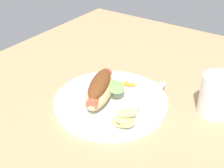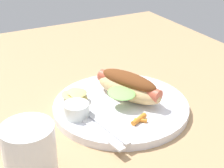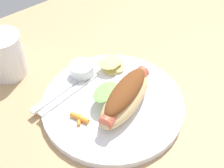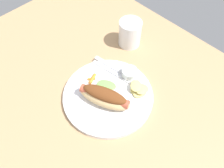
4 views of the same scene
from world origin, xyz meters
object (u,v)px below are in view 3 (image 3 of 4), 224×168
Objects in this scene: knife at (58,93)px; drinking_cup at (5,55)px; plate at (113,104)px; carrot_garnish at (79,118)px; fork at (69,94)px; chips_pile at (112,64)px; hot_dog at (124,96)px; sauce_ramekin at (82,70)px.

drinking_cup is at bearing 97.68° from knife.
knife is at bearing 130.94° from plate.
fork is at bearing 74.32° from carrot_garnish.
chips_pile is at bearing -13.00° from knife.
carrot_garnish is (-8.54, 2.62, -2.41)cm from hot_dog.
hot_dog is (0.92, -2.35, 3.67)cm from plate.
fork reaches higher than plate.
hot_dog is 27.27cm from drinking_cup.
chips_pile is (13.14, -0.86, 0.93)cm from knife.
carrot_garnish is at bearing -151.53° from chips_pile.
fork is (-6.70, 9.19, -2.67)cm from hot_dog.
carrot_garnish reaches higher than plate.
knife reaches higher than plate.
drinking_cup reaches higher than sauce_ramekin.
drinking_cup is at bearing 99.98° from carrot_garnish.
hot_dog is 9.25cm from carrot_garnish.
hot_dog is 12.46cm from sauce_ramekin.
plate is 10.20cm from sauce_ramekin.
hot_dog is 1.28× the size of knife.
drinking_cup is (-4.13, 13.54, 3.07)cm from knife.
fork is at bearing -176.45° from chips_pile.
carrot_garnish is (-1.85, -6.58, 0.26)cm from fork.
sauce_ramekin is at bearing 158.77° from chips_pile.
chips_pile is (11.61, 0.72, 0.91)cm from fork.
hot_dog is 4.31× the size of carrot_garnish.
plate is 5.61× the size of sauce_ramekin.
fork is at bearing -69.46° from drinking_cup.
hot_dog is at bearing -61.89° from knife.
drinking_cup is (-3.82, 21.69, 2.79)cm from carrot_garnish.
fork is (-5.46, -3.11, -1.17)cm from sauce_ramekin.
chips_pile is 0.73× the size of drinking_cup.
chips_pile is (4.91, 9.92, -1.76)cm from hot_dog.
hot_dog is 13.82cm from knife.
hot_dog is at bearing -63.03° from fork.
knife is 14.48cm from drinking_cup.
sauce_ramekin is (-0.31, 9.96, 2.17)cm from plate.
hot_dog is at bearing -68.52° from plate.
sauce_ramekin is 12.17cm from carrot_garnish.
drinking_cup is at bearing 117.50° from plate.
carrot_garnish is at bearing 141.01° from hot_dog.
sauce_ramekin is 0.33× the size of fork.
carrot_garnish is (-7.30, -9.69, -0.91)cm from sauce_ramekin.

